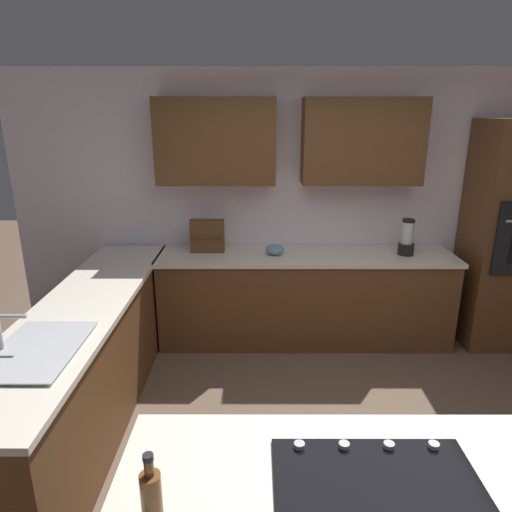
# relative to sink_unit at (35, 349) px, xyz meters

# --- Properties ---
(ground_plane) EXTENTS (14.00, 14.00, 0.00)m
(ground_plane) POSITION_rel_sink_unit_xyz_m (-1.83, -0.14, -0.92)
(ground_plane) COLOR brown
(wall_back) EXTENTS (6.00, 0.44, 2.60)m
(wall_back) POSITION_rel_sink_unit_xyz_m (-1.75, -2.18, 0.56)
(wall_back) COLOR silver
(wall_back) RESTS_ON ground
(lower_cabinets_back) EXTENTS (2.80, 0.60, 0.86)m
(lower_cabinets_back) POSITION_rel_sink_unit_xyz_m (-1.73, -1.86, -0.49)
(lower_cabinets_back) COLOR brown
(lower_cabinets_back) RESTS_ON ground
(countertop_back) EXTENTS (2.84, 0.64, 0.04)m
(countertop_back) POSITION_rel_sink_unit_xyz_m (-1.73, -1.86, -0.04)
(countertop_back) COLOR silver
(countertop_back) RESTS_ON lower_cabinets_back
(lower_cabinets_side) EXTENTS (0.60, 2.90, 0.86)m
(lower_cabinets_side) POSITION_rel_sink_unit_xyz_m (-0.01, -0.69, -0.49)
(lower_cabinets_side) COLOR brown
(lower_cabinets_side) RESTS_ON ground
(countertop_side) EXTENTS (0.64, 2.94, 0.04)m
(countertop_side) POSITION_rel_sink_unit_xyz_m (-0.01, -0.69, -0.04)
(countertop_side) COLOR silver
(countertop_side) RESTS_ON lower_cabinets_side
(island_top) EXTENTS (1.95, 0.91, 0.04)m
(island_top) POSITION_rel_sink_unit_xyz_m (-1.70, 1.02, -0.04)
(island_top) COLOR silver
(island_top) RESTS_ON island_base
(sink_unit) EXTENTS (0.46, 0.70, 0.23)m
(sink_unit) POSITION_rel_sink_unit_xyz_m (0.00, 0.00, 0.00)
(sink_unit) COLOR #515456
(sink_unit) RESTS_ON countertop_side
(cooktop) EXTENTS (0.76, 0.56, 0.03)m
(cooktop) POSITION_rel_sink_unit_xyz_m (-1.70, 1.01, -0.01)
(cooktop) COLOR black
(cooktop) RESTS_ON island_top
(blender) EXTENTS (0.15, 0.15, 0.34)m
(blender) POSITION_rel_sink_unit_xyz_m (-2.68, -1.86, 0.13)
(blender) COLOR black
(blender) RESTS_ON countertop_back
(mixing_bowl) EXTENTS (0.18, 0.18, 0.10)m
(mixing_bowl) POSITION_rel_sink_unit_xyz_m (-1.43, -1.86, 0.03)
(mixing_bowl) COLOR #668CB2
(mixing_bowl) RESTS_ON countertop_back
(spice_rack) EXTENTS (0.32, 0.11, 0.32)m
(spice_rack) POSITION_rel_sink_unit_xyz_m (-0.78, -1.94, 0.14)
(spice_rack) COLOR brown
(spice_rack) RESTS_ON countertop_back
(oil_bottle) EXTENTS (0.07, 0.07, 0.27)m
(oil_bottle) POSITION_rel_sink_unit_xyz_m (-0.91, 1.12, 0.09)
(oil_bottle) COLOR brown
(oil_bottle) RESTS_ON island_top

